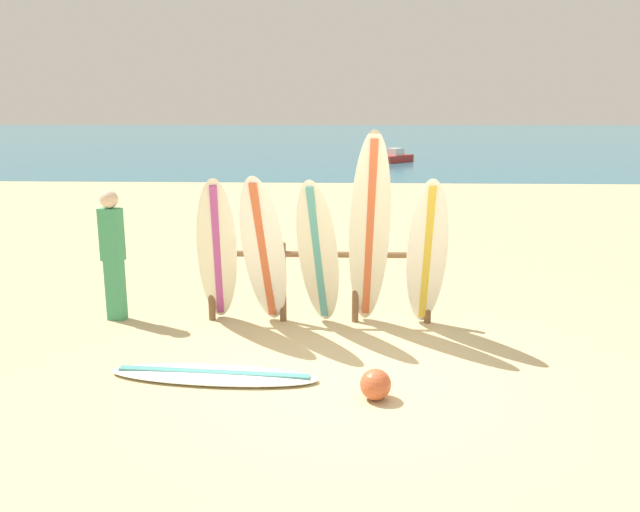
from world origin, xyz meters
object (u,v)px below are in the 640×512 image
beachgoer_standing (113,250)px  small_boat_offshore (395,157)px  surfboard_leaning_left (264,253)px  beach_ball (376,384)px  surfboard_rack (319,273)px  surfboard_leaning_center (369,232)px  surfboard_lying_on_sand (214,375)px  surfboard_leaning_center_right (427,255)px  surfboard_leaning_center_left (318,255)px  surfboard_leaning_far_left (217,252)px

beachgoer_standing → small_boat_offshore: bearing=77.8°
surfboard_leaning_left → beach_ball: (1.33, -1.94, -0.87)m
surfboard_rack → beach_ball: bearing=-74.3°
small_boat_offshore → beachgoer_standing: bearing=-102.2°
surfboard_leaning_center → small_boat_offshore: (2.20, 25.98, -1.03)m
surfboard_lying_on_sand → beach_ball: size_ratio=7.39×
surfboard_leaning_left → surfboard_leaning_center: size_ratio=0.80×
surfboard_lying_on_sand → beach_ball: (1.69, -0.43, 0.12)m
beachgoer_standing → beach_ball: (3.38, -2.29, -0.81)m
surfboard_leaning_center_right → surfboard_leaning_center_left: bearing=179.7°
surfboard_leaning_center_right → small_boat_offshore: size_ratio=0.88×
surfboard_leaning_center_left → small_boat_offshore: 26.21m
surfboard_leaning_left → surfboard_leaning_center_left: surfboard_leaning_left is taller
surfboard_rack → surfboard_lying_on_sand: size_ratio=1.31×
surfboard_rack → surfboard_leaning_left: size_ratio=1.46×
surfboard_leaning_center → surfboard_rack: bearing=155.6°
surfboard_leaning_center → beach_ball: surfboard_leaning_center is taller
surfboard_leaning_far_left → surfboard_lying_on_sand: size_ratio=0.88×
surfboard_lying_on_sand → surfboard_leaning_center_left: bearing=55.9°
beachgoer_standing → small_boat_offshore: size_ratio=0.77×
beachgoer_standing → beach_ball: bearing=-34.1°
surfboard_leaning_center_left → surfboard_leaning_center_right: surfboard_leaning_center_right is taller
surfboard_leaning_center_left → surfboard_leaning_center: (0.64, 0.07, 0.28)m
surfboard_leaning_left → small_boat_offshore: size_ratio=0.90×
surfboard_leaning_center_right → surfboard_leaning_left: bearing=-179.3°
surfboard_lying_on_sand → small_boat_offshore: small_boat_offshore is taller
surfboard_leaning_center_left → small_boat_offshore: (2.84, 26.04, -0.74)m
beach_ball → beachgoer_standing: bearing=145.9°
surfboard_leaning_left → surfboard_leaning_center: bearing=4.2°
beachgoer_standing → small_boat_offshore: 26.32m
surfboard_leaning_center_left → surfboard_leaning_center: size_ratio=0.78×
surfboard_rack → beach_ball: 2.47m
surfboard_leaning_far_left → surfboard_leaning_center: surfboard_leaning_center is taller
surfboard_leaning_far_left → surfboard_lying_on_sand: bearing=-81.2°
surfboard_leaning_center_left → surfboard_leaning_center_right: 1.35m
surfboard_rack → surfboard_lying_on_sand: (-1.04, -1.89, -0.64)m
surfboard_leaning_center → surfboard_leaning_left: bearing=-175.8°
surfboard_leaning_left → beachgoer_standing: bearing=170.1°
surfboard_leaning_far_left → surfboard_leaning_center_right: 2.65m
surfboard_leaning_center → surfboard_leaning_center_right: 0.77m
small_boat_offshore → surfboard_leaning_center: bearing=-94.8°
beachgoer_standing → small_boat_offshore: beachgoer_standing is taller
surfboard_leaning_center_right → surfboard_lying_on_sand: size_ratio=0.89×
surfboard_leaning_center_left → small_boat_offshore: bearing=83.8°
surfboard_leaning_center_left → surfboard_lying_on_sand: (-1.04, -1.53, -0.96)m
surfboard_leaning_center_right → surfboard_lying_on_sand: bearing=-147.5°
surfboard_leaning_left → surfboard_lying_on_sand: 1.84m
beachgoer_standing → surfboard_leaning_far_left: bearing=-9.5°
beach_ball → surfboard_rack: bearing=105.7°
surfboard_leaning_far_left → surfboard_leaning_left: size_ratio=0.98×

